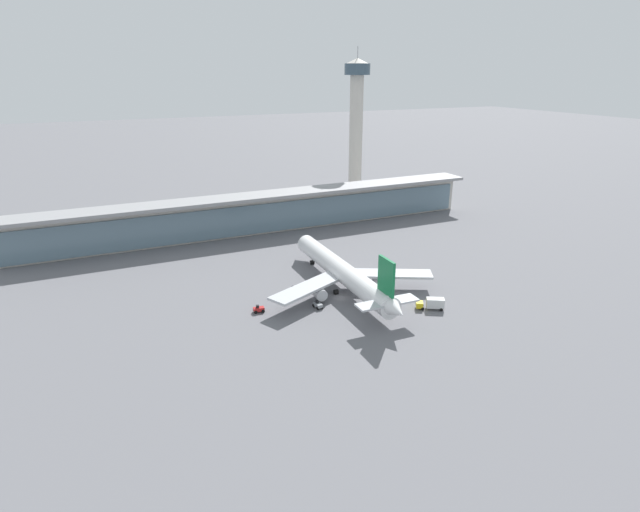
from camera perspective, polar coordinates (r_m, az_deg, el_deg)
ground_plane at (r=145.74m, az=2.22°, el=-4.55°), size 1200.00×1200.00×0.00m
airliner_on_stand at (r=148.34m, az=2.62°, el=-1.82°), size 50.05×64.99×17.33m
service_truck_near_nose_red at (r=137.74m, az=-6.72°, el=-5.79°), size 3.03×2.00×2.05m
service_truck_under_wing_grey at (r=139.13m, az=-0.24°, el=-5.37°), size 1.99×3.02×2.05m
service_truck_mid_apron_olive at (r=148.29m, az=-2.88°, el=-3.75°), size 2.84×3.33×2.05m
service_truck_by_tail_yellow at (r=141.25m, az=12.16°, el=-5.08°), size 7.47×5.64×3.10m
terminal_building at (r=203.58m, az=-6.67°, el=4.79°), size 183.60×12.80×15.20m
control_tower at (r=258.18m, az=3.98°, el=14.85°), size 12.00×12.00×69.88m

